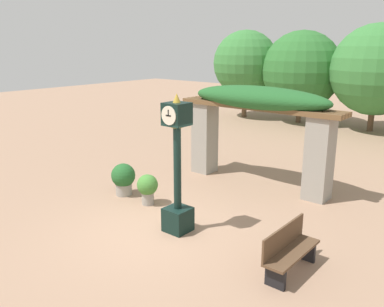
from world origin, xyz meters
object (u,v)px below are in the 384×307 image
object	(u,v)px
potted_plant_near_left	(147,187)
potted_plant_near_right	(123,178)
pedestal_clock	(177,173)
park_bench	(289,250)

from	to	relation	value
potted_plant_near_left	potted_plant_near_right	xyz separation A→B (m)	(-1.02, 0.05, 0.02)
pedestal_clock	potted_plant_near_left	distance (m)	2.00
potted_plant_near_left	park_bench	world-z (taller)	park_bench
pedestal_clock	park_bench	xyz separation A→B (m)	(2.74, 0.03, -0.94)
pedestal_clock	potted_plant_near_right	bearing A→B (deg)	165.08
pedestal_clock	potted_plant_near_left	xyz separation A→B (m)	(-1.67, 0.66, -0.90)
park_bench	potted_plant_near_right	bearing A→B (deg)	82.81
potted_plant_near_left	park_bench	distance (m)	4.45
potted_plant_near_left	park_bench	xyz separation A→B (m)	(4.41, -0.63, -0.04)
potted_plant_near_left	potted_plant_near_right	world-z (taller)	potted_plant_near_right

